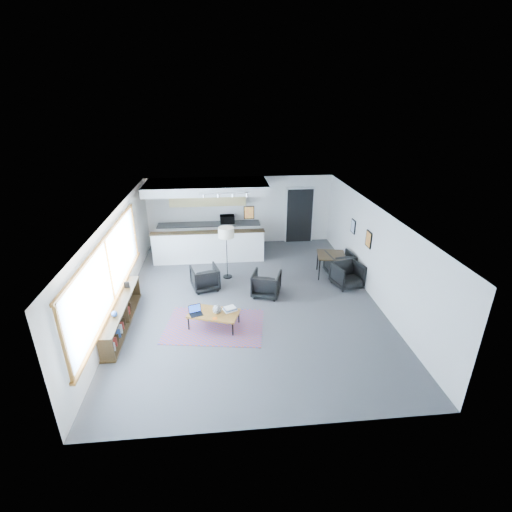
{
  "coord_description": "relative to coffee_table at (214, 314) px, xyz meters",
  "views": [
    {
      "loc": [
        -0.73,
        -9.2,
        5.35
      ],
      "look_at": [
        0.21,
        0.4,
        1.16
      ],
      "focal_mm": 26.0,
      "sensor_mm": 36.0,
      "label": 1
    }
  ],
  "objects": [
    {
      "name": "wall_art_lower",
      "position": [
        4.48,
        1.67,
        1.18
      ],
      "size": [
        0.03,
        0.38,
        0.48
      ],
      "color": "black",
      "rests_on": "room"
    },
    {
      "name": "dining_chair_far",
      "position": [
        4.01,
        2.58,
        -0.02
      ],
      "size": [
        0.76,
        0.72,
        0.71
      ],
      "primitive_type": "imported",
      "rotation": [
        0.0,
        0.0,
        3.26
      ],
      "color": "black",
      "rests_on": "floor"
    },
    {
      "name": "wall_art_upper",
      "position": [
        4.48,
        2.97,
        1.13
      ],
      "size": [
        0.03,
        0.34,
        0.44
      ],
      "color": "black",
      "rests_on": "room"
    },
    {
      "name": "coffee_table",
      "position": [
        0.0,
        0.0,
        0.0
      ],
      "size": [
        1.37,
        1.01,
        0.4
      ],
      "rotation": [
        0.0,
        0.0,
        -0.31
      ],
      "color": "brown",
      "rests_on": "floor"
    },
    {
      "name": "kitchenette",
      "position": [
        -0.19,
        4.98,
        1.01
      ],
      "size": [
        4.2,
        1.96,
        2.6
      ],
      "color": "white",
      "rests_on": "floor"
    },
    {
      "name": "microwave",
      "position": [
        0.5,
        5.42,
        0.74
      ],
      "size": [
        0.55,
        0.31,
        0.36
      ],
      "primitive_type": "imported",
      "rotation": [
        0.0,
        0.0,
        0.03
      ],
      "color": "black",
      "rests_on": "kitchenette"
    },
    {
      "name": "armchair_right",
      "position": [
        1.5,
        1.47,
        0.03
      ],
      "size": [
        0.95,
        0.92,
        0.79
      ],
      "primitive_type": "imported",
      "rotation": [
        0.0,
        0.0,
        2.83
      ],
      "color": "black",
      "rests_on": "floor"
    },
    {
      "name": "dining_chair_near",
      "position": [
        4.01,
        1.8,
        -0.02
      ],
      "size": [
        0.82,
        0.79,
        0.7
      ],
      "primitive_type": "imported",
      "rotation": [
        0.0,
        0.0,
        0.28
      ],
      "color": "black",
      "rests_on": "floor"
    },
    {
      "name": "kilim_rug",
      "position": [
        0.0,
        0.0,
        -0.36
      ],
      "size": [
        2.65,
        2.0,
        0.01
      ],
      "rotation": [
        0.0,
        0.0,
        -0.15
      ],
      "color": "#64394E",
      "rests_on": "floor"
    },
    {
      "name": "armchair_left",
      "position": [
        -0.28,
        2.04,
        0.02
      ],
      "size": [
        0.92,
        0.88,
        0.78
      ],
      "primitive_type": "imported",
      "rotation": [
        0.0,
        0.0,
        3.4
      ],
      "color": "black",
      "rests_on": "floor"
    },
    {
      "name": "doorway",
      "position": [
        3.31,
        5.69,
        0.7
      ],
      "size": [
        1.1,
        0.12,
        2.15
      ],
      "color": "black",
      "rests_on": "room"
    },
    {
      "name": "book_stack",
      "position": [
        0.41,
        0.07,
        0.08
      ],
      "size": [
        0.39,
        0.35,
        0.1
      ],
      "rotation": [
        0.0,
        0.0,
        0.39
      ],
      "color": "silver",
      "rests_on": "coffee_table"
    },
    {
      "name": "laptop",
      "position": [
        -0.45,
        0.0,
        0.09
      ],
      "size": [
        0.37,
        0.34,
        0.22
      ],
      "rotation": [
        0.0,
        0.0,
        0.34
      ],
      "color": "black",
      "rests_on": "coffee_table"
    },
    {
      "name": "floor_lamp",
      "position": [
        0.41,
        2.74,
        1.09
      ],
      "size": [
        0.55,
        0.55,
        1.68
      ],
      "rotation": [
        0.0,
        0.0,
        0.16
      ],
      "color": "black",
      "rests_on": "floor"
    },
    {
      "name": "console",
      "position": [
        -2.29,
        0.22,
        -0.04
      ],
      "size": [
        0.35,
        3.0,
        0.8
      ],
      "color": "#332412",
      "rests_on": "floor"
    },
    {
      "name": "track_light",
      "position": [
        0.42,
        3.47,
        2.16
      ],
      "size": [
        1.6,
        0.07,
        0.15
      ],
      "color": "silver",
      "rests_on": "room"
    },
    {
      "name": "window",
      "position": [
        -2.45,
        0.37,
        1.08
      ],
      "size": [
        0.1,
        5.95,
        1.66
      ],
      "color": "#8CBFFF",
      "rests_on": "room"
    },
    {
      "name": "room",
      "position": [
        1.01,
        1.27,
        0.93
      ],
      "size": [
        7.02,
        9.02,
        2.62
      ],
      "color": "#47474A",
      "rests_on": "ground"
    },
    {
      "name": "ceramic_pot",
      "position": [
        0.09,
        -0.03,
        0.14
      ],
      "size": [
        0.22,
        0.22,
        0.22
      ],
      "rotation": [
        0.0,
        0.0,
        0.12
      ],
      "color": "gray",
      "rests_on": "coffee_table"
    },
    {
      "name": "coaster",
      "position": [
        0.03,
        -0.27,
        0.03
      ],
      "size": [
        0.13,
        0.13,
        0.01
      ],
      "rotation": [
        0.0,
        0.0,
        0.19
      ],
      "color": "#E5590C",
      "rests_on": "coffee_table"
    },
    {
      "name": "dining_table",
      "position": [
        3.7,
        2.56,
        0.29
      ],
      "size": [
        1.0,
        1.0,
        0.73
      ],
      "rotation": [
        0.0,
        0.0,
        -0.18
      ],
      "color": "#332412",
      "rests_on": "floor"
    }
  ]
}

